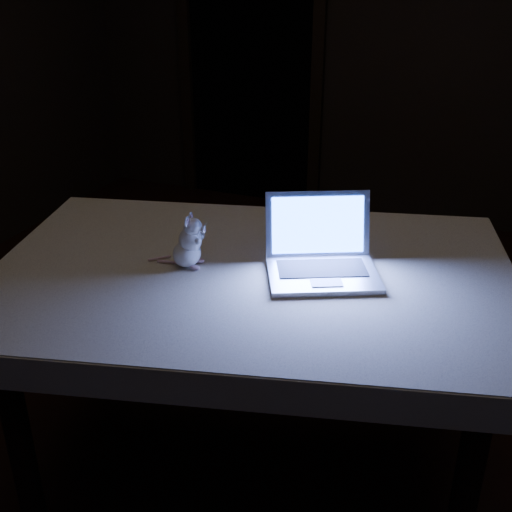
% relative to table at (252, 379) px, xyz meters
% --- Properties ---
extents(floor, '(5.00, 5.00, 0.00)m').
position_rel_table_xyz_m(floor, '(0.04, 0.10, -0.40)').
color(floor, black).
rests_on(floor, ground).
extents(back_wall, '(4.50, 0.04, 2.60)m').
position_rel_table_xyz_m(back_wall, '(0.04, 2.60, 0.90)').
color(back_wall, black).
rests_on(back_wall, ground).
extents(doorway, '(1.06, 0.36, 2.13)m').
position_rel_table_xyz_m(doorway, '(-1.06, 2.60, 0.67)').
color(doorway, black).
rests_on(doorway, back_wall).
extents(table, '(1.68, 1.29, 0.80)m').
position_rel_table_xyz_m(table, '(0.00, 0.00, 0.00)').
color(table, black).
rests_on(table, floor).
extents(tablecloth, '(1.80, 1.41, 0.10)m').
position_rel_table_xyz_m(tablecloth, '(-0.08, 0.02, 0.36)').
color(tablecloth, beige).
rests_on(tablecloth, table).
extents(laptop, '(0.41, 0.39, 0.22)m').
position_rel_table_xyz_m(laptop, '(0.22, 0.03, 0.52)').
color(laptop, '#BCBCC1').
rests_on(laptop, tablecloth).
extents(plush_mouse, '(0.16, 0.16, 0.17)m').
position_rel_table_xyz_m(plush_mouse, '(-0.20, -0.05, 0.49)').
color(plush_mouse, white).
rests_on(plush_mouse, tablecloth).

